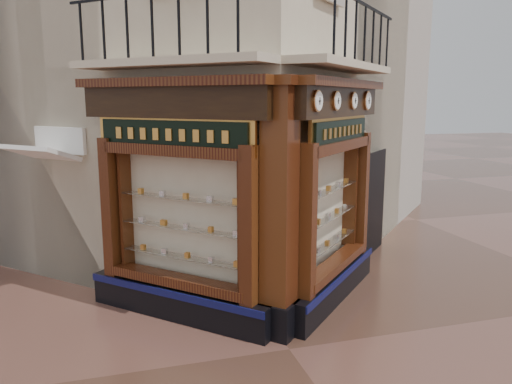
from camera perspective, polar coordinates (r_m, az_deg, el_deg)
name	(u,v)px	position (r m, az deg, el deg)	size (l,w,h in m)	color
ground	(289,349)	(7.76, 3.82, -17.49)	(80.00, 80.00, 0.00)	#4C2F23
main_building	(205,1)	(13.02, -5.83, 20.91)	(8.00, 8.00, 12.00)	beige
neighbour_left	(101,32)	(15.17, -17.28, 17.10)	(8.00, 8.00, 11.00)	#B4A89D
neighbour_right	(271,38)	(15.93, 1.68, 17.21)	(8.00, 8.00, 11.00)	#B4A89D
shopfront_left	(176,203)	(8.22, -9.08, -1.29)	(2.86, 2.86, 3.98)	black
shopfront_right	(335,194)	(9.00, 8.96, -0.26)	(2.86, 2.86, 3.98)	black
corner_pilaster	(279,214)	(7.51, 2.69, -2.51)	(0.85, 0.85, 3.98)	black
balcony	(261,63)	(8.28, 0.54, 14.51)	(5.94, 2.97, 1.03)	beige
clock_a	(318,101)	(7.48, 7.04, 10.29)	(0.26, 0.26, 0.32)	#CA8043
clock_b	(336,101)	(8.25, 9.17, 10.25)	(0.26, 0.26, 0.31)	#CA8043
clock_c	(354,101)	(9.09, 11.10, 10.20)	(0.25, 0.25, 0.31)	#CA8043
clock_d	(367,101)	(9.89, 12.60, 10.15)	(0.29, 0.29, 0.37)	#CA8043
awning	(51,291)	(10.56, -22.33, -10.47)	(1.32, 0.79, 0.08)	white
signboard_left	(171,134)	(8.01, -9.66, 6.50)	(2.18, 2.18, 0.58)	#CA8B3B
signboard_right	(341,131)	(8.84, 9.65, 6.87)	(1.95, 1.95, 0.52)	#CA8B3B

